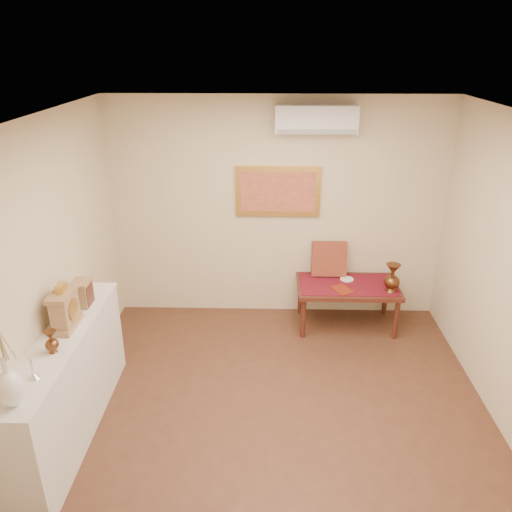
{
  "coord_description": "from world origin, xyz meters",
  "views": [
    {
      "loc": [
        -0.12,
        -3.48,
        3.24
      ],
      "look_at": [
        -0.23,
        1.15,
        1.23
      ],
      "focal_mm": 35.0,
      "sensor_mm": 36.0,
      "label": 1
    }
  ],
  "objects_px": {
    "white_vase": "(0,344)",
    "brass_urn_tall": "(393,275)",
    "low_table": "(347,290)",
    "mantel_clock": "(65,309)",
    "display_ledge": "(69,385)",
    "wooden_chest": "(82,293)"
  },
  "relations": [
    {
      "from": "brass_urn_tall",
      "to": "mantel_clock",
      "type": "bearing_deg",
      "value": -153.66
    },
    {
      "from": "mantel_clock",
      "to": "low_table",
      "type": "height_order",
      "value": "mantel_clock"
    },
    {
      "from": "display_ledge",
      "to": "wooden_chest",
      "type": "bearing_deg",
      "value": 89.48
    },
    {
      "from": "display_ledge",
      "to": "wooden_chest",
      "type": "distance_m",
      "value": 0.82
    },
    {
      "from": "white_vase",
      "to": "brass_urn_tall",
      "type": "height_order",
      "value": "white_vase"
    },
    {
      "from": "brass_urn_tall",
      "to": "low_table",
      "type": "distance_m",
      "value": 0.57
    },
    {
      "from": "white_vase",
      "to": "brass_urn_tall",
      "type": "relative_size",
      "value": 2.34
    },
    {
      "from": "brass_urn_tall",
      "to": "wooden_chest",
      "type": "relative_size",
      "value": 1.7
    },
    {
      "from": "display_ledge",
      "to": "white_vase",
      "type": "bearing_deg",
      "value": -89.37
    },
    {
      "from": "brass_urn_tall",
      "to": "low_table",
      "type": "height_order",
      "value": "brass_urn_tall"
    },
    {
      "from": "mantel_clock",
      "to": "wooden_chest",
      "type": "bearing_deg",
      "value": 89.68
    },
    {
      "from": "mantel_clock",
      "to": "wooden_chest",
      "type": "relative_size",
      "value": 1.68
    },
    {
      "from": "mantel_clock",
      "to": "display_ledge",
      "type": "bearing_deg",
      "value": -91.02
    },
    {
      "from": "wooden_chest",
      "to": "low_table",
      "type": "distance_m",
      "value": 3.05
    },
    {
      "from": "low_table",
      "to": "mantel_clock",
      "type": "bearing_deg",
      "value": -147.2
    },
    {
      "from": "mantel_clock",
      "to": "white_vase",
      "type": "bearing_deg",
      "value": -89.63
    },
    {
      "from": "wooden_chest",
      "to": "low_table",
      "type": "bearing_deg",
      "value": 26.55
    },
    {
      "from": "white_vase",
      "to": "display_ledge",
      "type": "xyz_separation_m",
      "value": [
        -0.01,
        0.84,
        -0.97
      ]
    },
    {
      "from": "white_vase",
      "to": "display_ledge",
      "type": "distance_m",
      "value": 1.28
    },
    {
      "from": "display_ledge",
      "to": "wooden_chest",
      "type": "relative_size",
      "value": 8.28
    },
    {
      "from": "display_ledge",
      "to": "low_table",
      "type": "distance_m",
      "value": 3.27
    },
    {
      "from": "display_ledge",
      "to": "low_table",
      "type": "height_order",
      "value": "display_ledge"
    }
  ]
}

